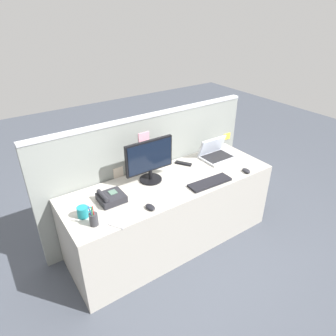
{
  "coord_description": "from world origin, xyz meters",
  "views": [
    {
      "loc": [
        -1.37,
        -1.95,
        2.19
      ],
      "look_at": [
        0.0,
        0.05,
        0.84
      ],
      "focal_mm": 32.14,
      "sensor_mm": 36.0,
      "label": 1
    }
  ],
  "objects_px": {
    "keyboard_main": "(210,182)",
    "computer_mouse_left_hand": "(150,207)",
    "cell_phone_white_slab": "(118,224)",
    "desktop_monitor": "(150,159)",
    "desk_phone": "(111,198)",
    "computer_mouse_right_hand": "(246,171)",
    "pen_cup": "(94,219)",
    "laptop": "(216,153)",
    "tv_remote": "(183,163)",
    "coffee_mug": "(83,212)"
  },
  "relations": [
    {
      "from": "tv_remote",
      "to": "keyboard_main",
      "type": "bearing_deg",
      "value": -125.35
    },
    {
      "from": "desktop_monitor",
      "to": "computer_mouse_right_hand",
      "type": "distance_m",
      "value": 0.97
    },
    {
      "from": "tv_remote",
      "to": "desktop_monitor",
      "type": "bearing_deg",
      "value": 155.96
    },
    {
      "from": "computer_mouse_left_hand",
      "to": "pen_cup",
      "type": "bearing_deg",
      "value": 164.57
    },
    {
      "from": "desk_phone",
      "to": "tv_remote",
      "type": "height_order",
      "value": "desk_phone"
    },
    {
      "from": "computer_mouse_left_hand",
      "to": "cell_phone_white_slab",
      "type": "relative_size",
      "value": 0.8
    },
    {
      "from": "laptop",
      "to": "tv_remote",
      "type": "distance_m",
      "value": 0.39
    },
    {
      "from": "cell_phone_white_slab",
      "to": "keyboard_main",
      "type": "bearing_deg",
      "value": -29.47
    },
    {
      "from": "desktop_monitor",
      "to": "keyboard_main",
      "type": "height_order",
      "value": "desktop_monitor"
    },
    {
      "from": "coffee_mug",
      "to": "desktop_monitor",
      "type": "bearing_deg",
      "value": 13.91
    },
    {
      "from": "computer_mouse_right_hand",
      "to": "computer_mouse_left_hand",
      "type": "bearing_deg",
      "value": -172.19
    },
    {
      "from": "laptop",
      "to": "keyboard_main",
      "type": "relative_size",
      "value": 0.8
    },
    {
      "from": "laptop",
      "to": "tv_remote",
      "type": "xyz_separation_m",
      "value": [
        -0.38,
        0.07,
        -0.04
      ]
    },
    {
      "from": "cell_phone_white_slab",
      "to": "coffee_mug",
      "type": "xyz_separation_m",
      "value": [
        -0.18,
        0.24,
        0.04
      ]
    },
    {
      "from": "laptop",
      "to": "keyboard_main",
      "type": "bearing_deg",
      "value": -137.61
    },
    {
      "from": "cell_phone_white_slab",
      "to": "tv_remote",
      "type": "xyz_separation_m",
      "value": [
        0.98,
        0.48,
        0.01
      ]
    },
    {
      "from": "coffee_mug",
      "to": "laptop",
      "type": "bearing_deg",
      "value": 6.48
    },
    {
      "from": "cell_phone_white_slab",
      "to": "computer_mouse_left_hand",
      "type": "bearing_deg",
      "value": -26.55
    },
    {
      "from": "desktop_monitor",
      "to": "pen_cup",
      "type": "xyz_separation_m",
      "value": [
        -0.69,
        -0.32,
        -0.16
      ]
    },
    {
      "from": "desktop_monitor",
      "to": "desk_phone",
      "type": "bearing_deg",
      "value": -166.5
    },
    {
      "from": "keyboard_main",
      "to": "computer_mouse_left_hand",
      "type": "relative_size",
      "value": 4.22
    },
    {
      "from": "desktop_monitor",
      "to": "cell_phone_white_slab",
      "type": "relative_size",
      "value": 3.81
    },
    {
      "from": "computer_mouse_right_hand",
      "to": "cell_phone_white_slab",
      "type": "height_order",
      "value": "computer_mouse_right_hand"
    },
    {
      "from": "desk_phone",
      "to": "computer_mouse_left_hand",
      "type": "xyz_separation_m",
      "value": [
        0.22,
        -0.28,
        -0.02
      ]
    },
    {
      "from": "keyboard_main",
      "to": "computer_mouse_right_hand",
      "type": "xyz_separation_m",
      "value": [
        0.43,
        -0.04,
        0.01
      ]
    },
    {
      "from": "computer_mouse_right_hand",
      "to": "pen_cup",
      "type": "distance_m",
      "value": 1.54
    },
    {
      "from": "laptop",
      "to": "computer_mouse_right_hand",
      "type": "xyz_separation_m",
      "value": [
        0.03,
        -0.41,
        -0.03
      ]
    },
    {
      "from": "computer_mouse_right_hand",
      "to": "computer_mouse_left_hand",
      "type": "height_order",
      "value": "same"
    },
    {
      "from": "pen_cup",
      "to": "keyboard_main",
      "type": "bearing_deg",
      "value": -2.55
    },
    {
      "from": "computer_mouse_left_hand",
      "to": "cell_phone_white_slab",
      "type": "bearing_deg",
      "value": 179.11
    },
    {
      "from": "desktop_monitor",
      "to": "cell_phone_white_slab",
      "type": "distance_m",
      "value": 0.72
    },
    {
      "from": "keyboard_main",
      "to": "coffee_mug",
      "type": "relative_size",
      "value": 3.44
    },
    {
      "from": "computer_mouse_left_hand",
      "to": "tv_remote",
      "type": "distance_m",
      "value": 0.81
    },
    {
      "from": "keyboard_main",
      "to": "computer_mouse_left_hand",
      "type": "bearing_deg",
      "value": -175.89
    },
    {
      "from": "computer_mouse_left_hand",
      "to": "keyboard_main",
      "type": "bearing_deg",
      "value": -5.18
    },
    {
      "from": "laptop",
      "to": "pen_cup",
      "type": "height_order",
      "value": "laptop"
    },
    {
      "from": "keyboard_main",
      "to": "tv_remote",
      "type": "bearing_deg",
      "value": 89.59
    },
    {
      "from": "laptop",
      "to": "tv_remote",
      "type": "bearing_deg",
      "value": 169.78
    },
    {
      "from": "computer_mouse_right_hand",
      "to": "pen_cup",
      "type": "relative_size",
      "value": 0.56
    },
    {
      "from": "desktop_monitor",
      "to": "computer_mouse_left_hand",
      "type": "xyz_separation_m",
      "value": [
        -0.24,
        -0.39,
        -0.2
      ]
    },
    {
      "from": "computer_mouse_left_hand",
      "to": "desktop_monitor",
      "type": "bearing_deg",
      "value": 51.78
    },
    {
      "from": "desktop_monitor",
      "to": "computer_mouse_right_hand",
      "type": "height_order",
      "value": "desktop_monitor"
    },
    {
      "from": "laptop",
      "to": "desk_phone",
      "type": "xyz_separation_m",
      "value": [
        -1.27,
        -0.11,
        -0.01
      ]
    },
    {
      "from": "laptop",
      "to": "computer_mouse_left_hand",
      "type": "bearing_deg",
      "value": -159.96
    },
    {
      "from": "computer_mouse_right_hand",
      "to": "pen_cup",
      "type": "height_order",
      "value": "pen_cup"
    },
    {
      "from": "computer_mouse_right_hand",
      "to": "computer_mouse_left_hand",
      "type": "xyz_separation_m",
      "value": [
        -1.09,
        0.02,
        0.0
      ]
    },
    {
      "from": "desk_phone",
      "to": "computer_mouse_right_hand",
      "type": "bearing_deg",
      "value": -13.1
    },
    {
      "from": "computer_mouse_right_hand",
      "to": "tv_remote",
      "type": "xyz_separation_m",
      "value": [
        -0.41,
        0.48,
        -0.01
      ]
    },
    {
      "from": "tv_remote",
      "to": "coffee_mug",
      "type": "relative_size",
      "value": 1.38
    },
    {
      "from": "computer_mouse_right_hand",
      "to": "tv_remote",
      "type": "bearing_deg",
      "value": 139.92
    }
  ]
}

